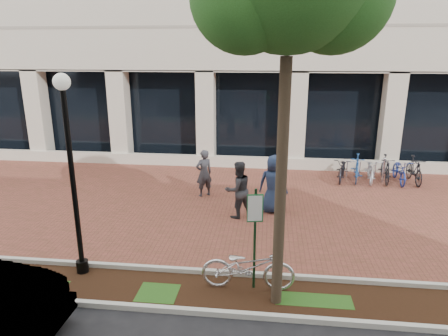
# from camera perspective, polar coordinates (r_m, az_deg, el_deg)

# --- Properties ---
(ground) EXTENTS (120.00, 120.00, 0.00)m
(ground) POSITION_cam_1_polar(r_m,az_deg,el_deg) (13.69, 2.60, -5.22)
(ground) COLOR black
(ground) RESTS_ON ground
(brick_plaza) EXTENTS (40.00, 9.00, 0.01)m
(brick_plaza) POSITION_cam_1_polar(r_m,az_deg,el_deg) (13.69, 2.60, -5.21)
(brick_plaza) COLOR brown
(brick_plaza) RESTS_ON ground
(planting_strip) EXTENTS (40.00, 1.50, 0.01)m
(planting_strip) POSITION_cam_1_polar(r_m,az_deg,el_deg) (9.04, 0.11, -17.52)
(planting_strip) COLOR black
(planting_strip) RESTS_ON ground
(curb_plaza_side) EXTENTS (40.00, 0.12, 0.12)m
(curb_plaza_side) POSITION_cam_1_polar(r_m,az_deg,el_deg) (9.64, 0.63, -14.77)
(curb_plaza_side) COLOR #B6B7AC
(curb_plaza_side) RESTS_ON ground
(curb_street_side) EXTENTS (40.00, 0.12, 0.12)m
(curb_street_side) POSITION_cam_1_polar(r_m,az_deg,el_deg) (8.40, -0.50, -20.05)
(curb_street_side) COLOR #B6B7AC
(curb_street_side) RESTS_ON ground
(parking_sign) EXTENTS (0.34, 0.07, 2.33)m
(parking_sign) POSITION_cam_1_polar(r_m,az_deg,el_deg) (8.53, 4.44, -8.32)
(parking_sign) COLOR #14381D
(parking_sign) RESTS_ON ground
(lamppost) EXTENTS (0.36, 0.36, 4.61)m
(lamppost) POSITION_cam_1_polar(r_m,az_deg,el_deg) (9.36, -20.98, 0.13)
(lamppost) COLOR black
(lamppost) RESTS_ON ground
(locked_bicycle) EXTENTS (2.06, 0.75, 1.07)m
(locked_bicycle) POSITION_cam_1_polar(r_m,az_deg,el_deg) (8.95, 3.46, -13.89)
(locked_bicycle) COLOR silver
(locked_bicycle) RESTS_ON ground
(pedestrian_left) EXTENTS (0.75, 0.70, 1.71)m
(pedestrian_left) POSITION_cam_1_polar(r_m,az_deg,el_deg) (14.21, -2.88, -0.75)
(pedestrian_left) COLOR #2D2D33
(pedestrian_left) RESTS_ON ground
(pedestrian_mid) EXTENTS (1.11, 1.05, 1.81)m
(pedestrian_mid) POSITION_cam_1_polar(r_m,az_deg,el_deg) (12.39, 2.02, -3.12)
(pedestrian_mid) COLOR #2A2B30
(pedestrian_mid) RESTS_ON ground
(pedestrian_right) EXTENTS (0.99, 0.70, 1.91)m
(pedestrian_right) POSITION_cam_1_polar(r_m,az_deg,el_deg) (12.85, 7.07, -2.29)
(pedestrian_right) COLOR #1D2B49
(pedestrian_right) RESTS_ON ground
(bollard) EXTENTS (0.12, 0.12, 1.03)m
(bollard) POSITION_cam_1_polar(r_m,az_deg,el_deg) (16.94, 21.82, -0.26)
(bollard) COLOR silver
(bollard) RESTS_ON ground
(bike_rack_cluster) EXTENTS (3.54, 1.92, 1.06)m
(bike_rack_cluster) POSITION_cam_1_polar(r_m,az_deg,el_deg) (17.01, 21.08, -0.19)
(bike_rack_cluster) COLOR black
(bike_rack_cluster) RESTS_ON ground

